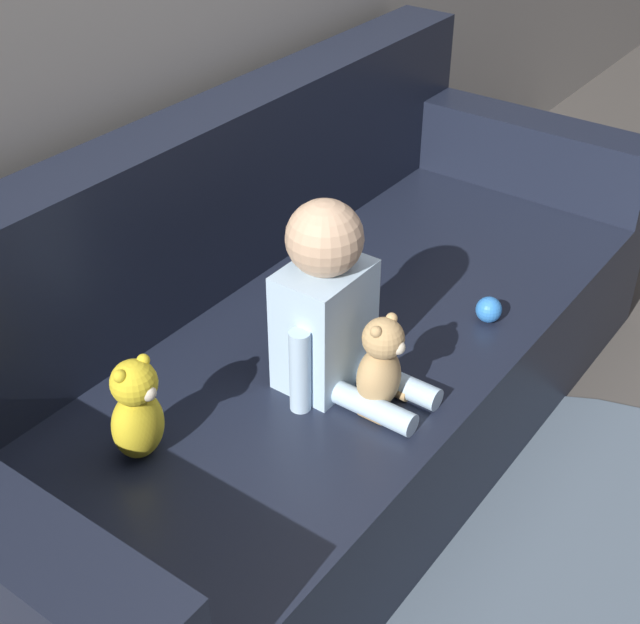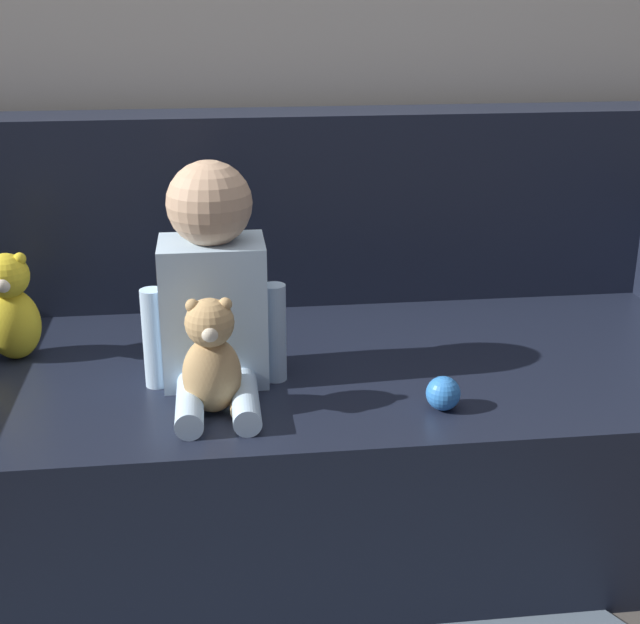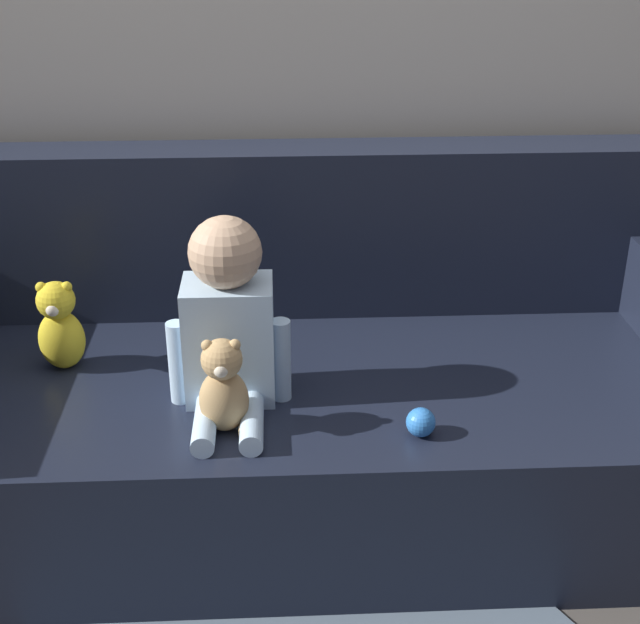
{
  "view_description": "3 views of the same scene",
  "coord_description": "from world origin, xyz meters",
  "px_view_note": "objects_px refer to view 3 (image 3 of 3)",
  "views": [
    {
      "loc": [
        -1.48,
        -1.07,
        1.69
      ],
      "look_at": [
        -0.1,
        -0.06,
        0.52
      ],
      "focal_mm": 50.0,
      "sensor_mm": 36.0,
      "label": 1
    },
    {
      "loc": [
        -0.17,
        -1.82,
        1.17
      ],
      "look_at": [
        0.05,
        -0.08,
        0.52
      ],
      "focal_mm": 50.0,
      "sensor_mm": 36.0,
      "label": 2
    },
    {
      "loc": [
        -0.05,
        -1.98,
        1.51
      ],
      "look_at": [
        0.04,
        -0.0,
        0.56
      ],
      "focal_mm": 50.0,
      "sensor_mm": 36.0,
      "label": 3
    }
  ],
  "objects_px": {
    "teddy_bear_brown": "(223,389)",
    "plush_toy_side": "(60,326)",
    "person_baby": "(228,322)",
    "toy_ball": "(421,422)",
    "couch": "(302,389)"
  },
  "relations": [
    {
      "from": "teddy_bear_brown",
      "to": "plush_toy_side",
      "type": "height_order",
      "value": "plush_toy_side"
    },
    {
      "from": "couch",
      "to": "toy_ball",
      "type": "relative_size",
      "value": 32.53
    },
    {
      "from": "person_baby",
      "to": "teddy_bear_brown",
      "type": "relative_size",
      "value": 1.96
    },
    {
      "from": "couch",
      "to": "toy_ball",
      "type": "xyz_separation_m",
      "value": [
        0.25,
        -0.39,
        0.14
      ]
    },
    {
      "from": "couch",
      "to": "teddy_bear_brown",
      "type": "height_order",
      "value": "couch"
    },
    {
      "from": "person_baby",
      "to": "toy_ball",
      "type": "bearing_deg",
      "value": -23.58
    },
    {
      "from": "teddy_bear_brown",
      "to": "plush_toy_side",
      "type": "xyz_separation_m",
      "value": [
        -0.42,
        0.31,
        0.01
      ]
    },
    {
      "from": "couch",
      "to": "toy_ball",
      "type": "bearing_deg",
      "value": -56.9
    },
    {
      "from": "couch",
      "to": "toy_ball",
      "type": "height_order",
      "value": "couch"
    },
    {
      "from": "teddy_bear_brown",
      "to": "person_baby",
      "type": "bearing_deg",
      "value": 86.65
    },
    {
      "from": "teddy_bear_brown",
      "to": "toy_ball",
      "type": "distance_m",
      "value": 0.44
    },
    {
      "from": "plush_toy_side",
      "to": "toy_ball",
      "type": "height_order",
      "value": "plush_toy_side"
    },
    {
      "from": "teddy_bear_brown",
      "to": "plush_toy_side",
      "type": "bearing_deg",
      "value": 143.68
    },
    {
      "from": "couch",
      "to": "plush_toy_side",
      "type": "relative_size",
      "value": 9.02
    },
    {
      "from": "couch",
      "to": "person_baby",
      "type": "distance_m",
      "value": 0.4
    }
  ]
}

